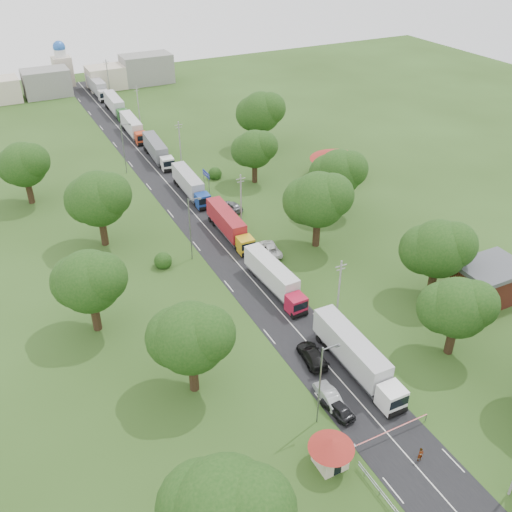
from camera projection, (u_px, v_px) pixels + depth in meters
ground at (272, 303)px, 75.78m from camera, size 260.00×260.00×0.00m
road at (213, 235)px, 90.89m from camera, size 8.00×200.00×0.04m
boom_barrier at (380, 436)px, 55.91m from camera, size 9.22×0.35×1.18m
guard_booth at (331, 449)px, 53.00m from camera, size 4.40×4.40×3.45m
info_sign at (206, 177)px, 102.60m from camera, size 0.12×3.10×4.10m
pole_1 at (339, 290)px, 70.10m from camera, size 1.60×0.24×9.00m
pole_2 at (241, 199)px, 91.25m from camera, size 1.60×0.24×9.00m
pole_3 at (180, 143)px, 112.40m from camera, size 1.60×0.24×9.00m
pole_4 at (138, 104)px, 133.54m from camera, size 1.60×0.24×9.00m
pole_5 at (108, 76)px, 154.69m from camera, size 1.60×0.24×9.00m
lamp_0 at (321, 382)px, 55.68m from camera, size 2.03×0.22×10.00m
lamp_1 at (191, 226)px, 82.12m from camera, size 2.03×0.22×10.00m
lamp_2 at (124, 146)px, 108.55m from camera, size 2.03×0.22×10.00m
tree_2 at (457, 307)px, 64.12m from camera, size 8.00×8.00×10.10m
tree_3 at (438, 248)px, 73.64m from camera, size 8.80×8.80×11.07m
tree_4 at (318, 199)px, 84.24m from camera, size 9.60×9.60×12.05m
tree_5 at (338, 172)px, 94.04m from camera, size 8.80×8.80×11.07m
tree_6 at (254, 149)px, 104.53m from camera, size 8.00×8.00×10.10m
tree_7 at (260, 112)px, 118.64m from camera, size 9.60×9.60×12.05m
tree_9 at (225, 511)px, 41.43m from camera, size 9.60×9.60×12.05m
tree_10 at (190, 337)px, 58.77m from camera, size 8.80×8.80×11.07m
tree_11 at (89, 281)px, 67.43m from camera, size 8.80×8.80×11.07m
tree_12 at (98, 198)px, 84.50m from camera, size 9.60×9.60×12.05m
tree_13 at (23, 164)px, 96.88m from camera, size 8.80×8.80×11.07m
house_brick at (489, 282)px, 75.23m from camera, size 8.60×6.60×5.20m
house_cream at (337, 159)px, 107.95m from camera, size 10.08×10.08×5.80m
distant_town at (87, 78)px, 157.27m from camera, size 52.00×8.00×8.00m
church at (62, 66)px, 160.51m from camera, size 5.00×5.00×12.30m
truck_0 at (356, 355)px, 63.77m from camera, size 2.75×15.03×4.16m
truck_1 at (274, 277)px, 77.25m from camera, size 2.85×13.80×3.81m
truck_2 at (229, 224)px, 89.74m from camera, size 2.74×13.94×3.86m
truck_3 at (190, 184)px, 102.24m from camera, size 2.76×13.96×3.86m
truck_4 at (157, 150)px, 115.95m from camera, size 3.21×14.33×3.96m
truck_5 at (133, 127)px, 127.79m from camera, size 2.81×14.20×3.93m
truck_6 at (115, 105)px, 140.88m from camera, size 2.92×14.94×4.13m
truck_7 at (97, 87)px, 154.23m from camera, size 2.75×15.39×4.27m
car_lane_front at (338, 408)px, 59.15m from camera, size 2.24×4.43×1.45m
car_lane_mid at (328, 395)px, 60.70m from camera, size 1.91×4.57×1.47m
car_lane_rear at (312, 355)px, 65.85m from camera, size 2.97×5.74×1.59m
car_verge_near at (269, 249)px, 85.93m from camera, size 3.20×5.76×1.52m
car_verge_far at (232, 206)px, 97.81m from camera, size 2.72×4.78×1.53m
pedestrian_near at (420, 455)px, 54.11m from camera, size 0.59×0.39×1.60m
pedestrian_booth at (340, 456)px, 53.99m from camera, size 1.02×0.99×1.66m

